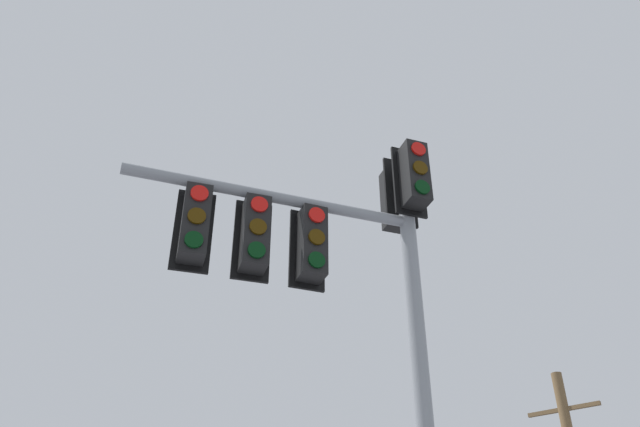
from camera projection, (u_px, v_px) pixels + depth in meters
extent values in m
cylinder|color=gray|center=(274.00, 197.00, 7.61)|extent=(3.44, 1.20, 0.14)
cube|color=black|center=(415.00, 175.00, 8.16)|extent=(0.38, 0.38, 0.90)
cube|color=black|center=(409.00, 182.00, 8.30)|extent=(0.43, 0.17, 1.04)
cylinder|color=red|center=(418.00, 149.00, 8.19)|extent=(0.20, 0.09, 0.20)
cylinder|color=#3C2703|center=(420.00, 168.00, 8.03)|extent=(0.20, 0.09, 0.20)
cylinder|color=black|center=(422.00, 187.00, 7.87)|extent=(0.20, 0.09, 0.20)
cube|color=black|center=(395.00, 199.00, 8.64)|extent=(0.38, 0.38, 0.90)
cube|color=black|center=(400.00, 192.00, 8.51)|extent=(0.43, 0.17, 1.04)
cylinder|color=red|center=(388.00, 187.00, 8.93)|extent=(0.20, 0.09, 0.20)
cylinder|color=#3C2703|center=(390.00, 205.00, 8.77)|extent=(0.20, 0.09, 0.20)
cylinder|color=black|center=(391.00, 224.00, 8.61)|extent=(0.20, 0.09, 0.20)
cube|color=black|center=(312.00, 244.00, 7.46)|extent=(0.38, 0.38, 0.90)
cube|color=black|center=(307.00, 250.00, 7.59)|extent=(0.43, 0.18, 1.04)
cylinder|color=red|center=(317.00, 215.00, 7.49)|extent=(0.20, 0.09, 0.20)
cylinder|color=#3C2703|center=(317.00, 237.00, 7.33)|extent=(0.20, 0.09, 0.20)
cylinder|color=black|center=(317.00, 260.00, 7.17)|extent=(0.20, 0.09, 0.20)
cube|color=black|center=(255.00, 234.00, 7.26)|extent=(0.37, 0.37, 0.90)
cube|color=black|center=(252.00, 241.00, 7.40)|extent=(0.43, 0.16, 1.04)
cylinder|color=red|center=(259.00, 204.00, 7.29)|extent=(0.20, 0.08, 0.20)
cylinder|color=#3C2703|center=(258.00, 227.00, 7.13)|extent=(0.20, 0.08, 0.20)
cylinder|color=black|center=(257.00, 250.00, 6.97)|extent=(0.20, 0.08, 0.20)
cube|color=black|center=(195.00, 223.00, 7.07)|extent=(0.37, 0.37, 0.90)
cube|color=black|center=(193.00, 231.00, 7.21)|extent=(0.44, 0.15, 1.04)
cylinder|color=red|center=(200.00, 193.00, 7.10)|extent=(0.20, 0.08, 0.20)
cylinder|color=#3C2703|center=(197.00, 216.00, 6.94)|extent=(0.20, 0.08, 0.20)
cylinder|color=black|center=(194.00, 240.00, 6.78)|extent=(0.20, 0.08, 0.20)
cube|color=brown|center=(563.00, 409.00, 19.80)|extent=(1.80, 1.62, 0.12)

